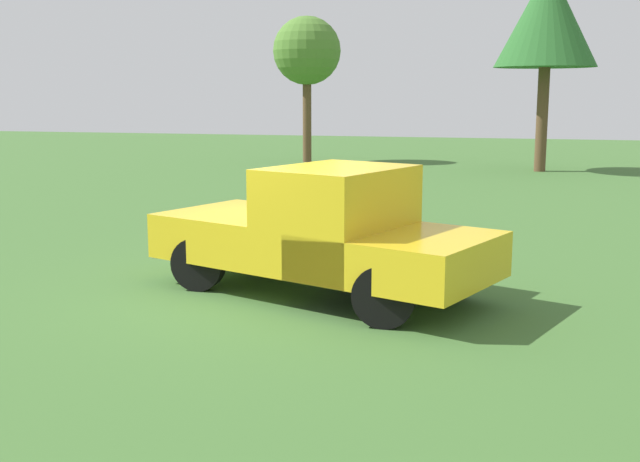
# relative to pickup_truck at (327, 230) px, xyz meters

# --- Properties ---
(ground_plane) EXTENTS (80.00, 80.00, 0.00)m
(ground_plane) POSITION_rel_pickup_truck_xyz_m (0.69, 0.11, -0.93)
(ground_plane) COLOR #3D662D
(pickup_truck) EXTENTS (5.20, 3.52, 1.80)m
(pickup_truck) POSITION_rel_pickup_truck_xyz_m (0.00, 0.00, 0.00)
(pickup_truck) COLOR black
(pickup_truck) RESTS_ON ground_plane
(tree_back_right) EXTENTS (2.73, 2.73, 5.84)m
(tree_back_right) POSITION_rel_pickup_truck_xyz_m (6.19, -20.49, 3.49)
(tree_back_right) COLOR brown
(tree_back_right) RESTS_ON ground_plane
(tree_far_center) EXTENTS (3.58, 3.58, 7.20)m
(tree_far_center) POSITION_rel_pickup_truck_xyz_m (-3.03, -18.92, 4.47)
(tree_far_center) COLOR brown
(tree_far_center) RESTS_ON ground_plane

